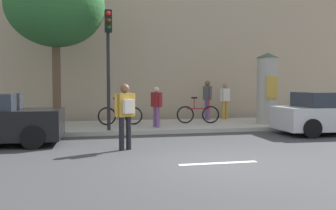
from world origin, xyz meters
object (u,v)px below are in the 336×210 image
Objects in this scene: bicycle_leaning at (120,115)px; pedestrian_in_red_top at (225,98)px; poster_column at (267,88)px; pedestrian_with_backpack at (207,97)px; street_tree at (55,6)px; bicycle_upright at (198,114)px; traffic_light at (108,50)px; pedestrian_with_bag at (125,111)px; pedestrian_in_light_jacket at (156,104)px.

pedestrian_in_red_top is at bearing 16.92° from bicycle_leaning.
poster_column is 1.63× the size of pedestrian_with_backpack.
street_tree is 6.95m from bicycle_upright.
pedestrian_with_bag is (0.25, -3.13, -1.89)m from traffic_light.
bicycle_leaning is at bearing 138.89° from pedestrian_in_light_jacket.
pedestrian_in_light_jacket is (-4.74, -0.45, -0.58)m from poster_column.
pedestrian_with_backpack is at bearing 34.04° from traffic_light.
street_tree is at bearing -166.52° from pedestrian_in_red_top.
bicycle_leaning is (-5.00, -1.52, -0.58)m from pedestrian_in_red_top.
pedestrian_in_light_jacket is at bearing -174.54° from poster_column.
street_tree reaches higher than bicycle_leaning.
bicycle_upright is at bearing 2.04° from street_tree.
bicycle_upright is (5.59, 0.20, -4.13)m from street_tree.
pedestrian_in_light_jacket is at bearing 67.73° from pedestrian_with_bag.
pedestrian_with_backpack is 1.01× the size of bicycle_leaning.
traffic_light reaches higher than pedestrian_in_light_jacket.
pedestrian_with_backpack is at bearing 133.00° from poster_column.
traffic_light is 2.33× the size of bicycle_leaning.
pedestrian_with_backpack is at bearing 18.87° from bicycle_leaning.
bicycle_leaning is at bearing 86.54° from pedestrian_with_bag.
pedestrian_with_backpack reaches higher than pedestrian_in_red_top.
pedestrian_with_bag is (2.09, -4.61, -3.61)m from street_tree.
pedestrian_with_backpack is (2.84, 2.49, 0.16)m from pedestrian_in_light_jacket.
street_tree reaches higher than pedestrian_with_bag.
poster_column is 2.43m from pedestrian_in_red_top.
pedestrian_in_red_top is at bearing 30.42° from traffic_light.
poster_column is (6.54, 1.10, -1.32)m from traffic_light.
poster_column is 1.66× the size of pedestrian_with_bag.
bicycle_upright is at bearing 168.12° from poster_column.
pedestrian_in_red_top is (5.29, 6.39, 0.06)m from pedestrian_with_bag.
pedestrian_in_red_top is at bearing 41.14° from bicycle_upright.
traffic_light is at bearing -149.58° from pedestrian_in_red_top.
traffic_light is 6.68m from pedestrian_in_red_top.
bicycle_upright is at bearing -138.86° from pedestrian_in_red_top.
traffic_light is 2.93m from street_tree.
pedestrian_in_red_top is (5.55, 3.26, -1.82)m from traffic_light.
bicycle_leaning is at bearing -163.08° from pedestrian_in_red_top.
traffic_light is at bearing -145.96° from pedestrian_with_backpack.
traffic_light is 3.66m from pedestrian_with_bag.
pedestrian_with_bag is 1.00× the size of bicycle_upright.
pedestrian_with_backpack is (6.48, 1.65, -3.47)m from street_tree.
pedestrian_in_light_jacket reaches higher than bicycle_upright.
street_tree reaches higher than traffic_light.
bicycle_upright is (3.20, -0.05, 0.00)m from bicycle_leaning.
poster_column is 4.80m from pedestrian_in_light_jacket.
traffic_light is at bearing -170.48° from poster_column.
pedestrian_with_bag is at bearing -85.40° from traffic_light.
poster_column reaches higher than bicycle_leaning.
traffic_light is 2.69m from pedestrian_in_light_jacket.
pedestrian_with_bag is at bearing -125.00° from pedestrian_with_backpack.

